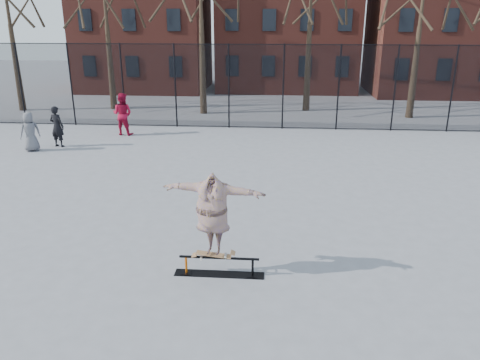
# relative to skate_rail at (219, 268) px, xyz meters

# --- Properties ---
(ground) EXTENTS (100.00, 100.00, 0.00)m
(ground) POSITION_rel_skate_rail_xyz_m (0.16, 0.93, -0.16)
(ground) COLOR slate
(skate_rail) EXTENTS (1.89, 0.29, 0.42)m
(skate_rail) POSITION_rel_skate_rail_xyz_m (0.00, 0.00, 0.00)
(skate_rail) COLOR black
(skate_rail) RESTS_ON ground
(skateboard) EXTENTS (0.79, 0.19, 0.09)m
(skateboard) POSITION_rel_skate_rail_xyz_m (-0.11, -0.00, 0.30)
(skateboard) COLOR brown
(skateboard) RESTS_ON skate_rail
(skater) EXTENTS (2.19, 0.90, 1.73)m
(skater) POSITION_rel_skate_rail_xyz_m (-0.11, -0.00, 1.21)
(skater) COLOR #543483
(skater) RESTS_ON skateboard
(bystander_grey) EXTENTS (0.92, 0.88, 1.59)m
(bystander_grey) POSITION_rel_skate_rail_xyz_m (-8.77, 9.04, 0.63)
(bystander_grey) COLOR #5B5A5F
(bystander_grey) RESTS_ON ground
(bystander_black) EXTENTS (0.70, 0.55, 1.70)m
(bystander_black) POSITION_rel_skate_rail_xyz_m (-7.98, 9.78, 0.69)
(bystander_black) COLOR black
(bystander_black) RESTS_ON ground
(bystander_red) EXTENTS (1.03, 0.86, 1.91)m
(bystander_red) POSITION_rel_skate_rail_xyz_m (-5.95, 12.11, 0.79)
(bystander_red) COLOR maroon
(bystander_red) RESTS_ON ground
(fence) EXTENTS (34.03, 0.07, 4.00)m
(fence) POSITION_rel_skate_rail_xyz_m (0.15, 13.93, 1.89)
(fence) COLOR black
(fence) RESTS_ON ground
(rowhouses) EXTENTS (29.00, 7.00, 13.00)m
(rowhouses) POSITION_rel_skate_rail_xyz_m (0.88, 26.93, 5.90)
(rowhouses) COLOR #5E261E
(rowhouses) RESTS_ON ground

